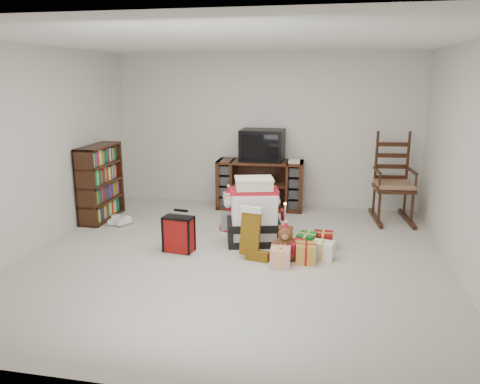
% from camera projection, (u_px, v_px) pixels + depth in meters
% --- Properties ---
extents(room, '(5.01, 5.01, 2.51)m').
position_uv_depth(room, '(234.00, 156.00, 5.33)').
color(room, beige).
rests_on(room, ground).
extents(tv_stand, '(1.41, 0.55, 0.80)m').
position_uv_depth(tv_stand, '(260.00, 185.00, 7.66)').
color(tv_stand, '#411E12').
rests_on(tv_stand, floor).
extents(bookshelf, '(0.31, 0.93, 1.13)m').
position_uv_depth(bookshelf, '(101.00, 184.00, 7.06)').
color(bookshelf, '#321A0D').
rests_on(bookshelf, floor).
extents(rocking_chair, '(0.65, 0.97, 1.38)m').
position_uv_depth(rocking_chair, '(393.00, 189.00, 7.04)').
color(rocking_chair, '#321A0D').
rests_on(rocking_chair, floor).
extents(gift_pile, '(0.78, 0.65, 0.85)m').
position_uv_depth(gift_pile, '(254.00, 216.00, 6.05)').
color(gift_pile, black).
rests_on(gift_pile, floor).
extents(red_suitcase, '(0.37, 0.22, 0.53)m').
position_uv_depth(red_suitcase, '(179.00, 234.00, 5.78)').
color(red_suitcase, maroon).
rests_on(red_suitcase, floor).
extents(stocking, '(0.32, 0.19, 0.65)m').
position_uv_depth(stocking, '(250.00, 232.00, 5.56)').
color(stocking, '#10800E').
rests_on(stocking, floor).
extents(teddy_bear, '(0.27, 0.24, 0.40)m').
position_uv_depth(teddy_bear, '(286.00, 243.00, 5.63)').
color(teddy_bear, brown).
rests_on(teddy_bear, floor).
extents(santa_figurine, '(0.33, 0.31, 0.67)m').
position_uv_depth(santa_figurine, '(274.00, 220.00, 6.26)').
color(santa_figurine, maroon).
rests_on(santa_figurine, floor).
extents(mrs_claus_figurine, '(0.33, 0.31, 0.67)m').
position_uv_depth(mrs_claus_figurine, '(229.00, 215.00, 6.49)').
color(mrs_claus_figurine, maroon).
rests_on(mrs_claus_figurine, floor).
extents(sneaker_pair, '(0.32, 0.27, 0.09)m').
position_uv_depth(sneaker_pair, '(119.00, 222.00, 6.88)').
color(sneaker_pair, white).
rests_on(sneaker_pair, floor).
extents(gift_cluster, '(0.68, 0.95, 0.23)m').
position_uv_depth(gift_cluster, '(305.00, 248.00, 5.65)').
color(gift_cluster, '#B41424').
rests_on(gift_cluster, floor).
extents(crt_television, '(0.70, 0.52, 0.50)m').
position_uv_depth(crt_television, '(262.00, 145.00, 7.51)').
color(crt_television, black).
rests_on(crt_television, tv_stand).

